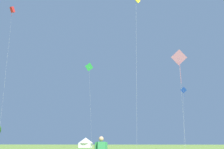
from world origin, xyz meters
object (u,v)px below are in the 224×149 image
kite_blue_diamond (184,92)px  festival_tent_right (86,142)px  kite_green_diamond (89,68)px  kite_pink_diamond (179,59)px  kite_red_box (12,10)px  kite_yellow_diamond (136,0)px

kite_blue_diamond → festival_tent_right: 34.09m
kite_green_diamond → kite_pink_diamond: 33.41m
kite_blue_diamond → kite_pink_diamond: bearing=-102.4°
kite_red_box → kite_green_diamond: bearing=39.5°
kite_yellow_diamond → kite_green_diamond: bearing=116.0°
kite_green_diamond → kite_pink_diamond: bearing=-50.8°
kite_red_box → festival_tent_right: (14.65, 24.18, -31.90)m
kite_green_diamond → kite_pink_diamond: size_ratio=1.44×
kite_pink_diamond → festival_tent_right: kite_pink_diamond is taller
kite_green_diamond → kite_yellow_diamond: kite_yellow_diamond is taller
kite_green_diamond → kite_yellow_diamond: size_ratio=0.90×
kite_red_box → kite_blue_diamond: 47.03m
kite_red_box → kite_yellow_diamond: size_ratio=1.31×
kite_yellow_diamond → kite_pink_diamond: bearing=23.0°
kite_red_box → kite_yellow_diamond: (30.92, -14.02, -8.75)m
kite_pink_diamond → kite_yellow_diamond: (-6.88, -2.92, 9.87)m
kite_pink_diamond → kite_yellow_diamond: bearing=-157.0°
kite_green_diamond → kite_yellow_diamond: bearing=-64.0°
festival_tent_right → kite_blue_diamond: bearing=-32.3°
kite_green_diamond → festival_tent_right: size_ratio=5.22×
festival_tent_right → kite_green_diamond: bearing=-75.8°
kite_red_box → festival_tent_right: 42.62m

